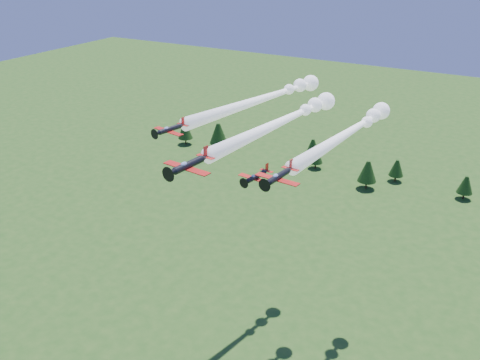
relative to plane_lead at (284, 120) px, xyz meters
The scene contains 5 objects.
plane_lead is the anchor object (origin of this frame).
plane_left 14.25m from the plane_lead, 129.45° to the left, with size 14.25×48.34×3.70m.
plane_right 13.63m from the plane_lead, 38.82° to the left, with size 10.14×47.35×3.70m.
plane_slot 12.69m from the plane_lead, 93.03° to the right, with size 6.89×7.52×2.41m.
treeline 103.68m from the plane_lead, 90.82° to the left, with size 180.01×21.59×11.83m.
Camera 1 is at (42.29, -70.78, 82.60)m, focal length 40.00 mm.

